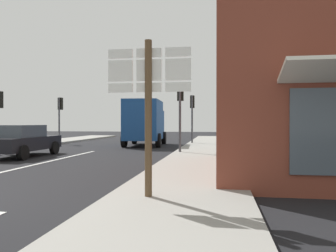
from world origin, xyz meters
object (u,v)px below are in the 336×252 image
traffic_light_far_right (192,108)px  traffic_light_far_left (60,110)px  delivery_truck (145,122)px  route_sign_post (149,101)px  sedan_far (22,140)px  traffic_light_near_right (180,101)px

traffic_light_far_right → traffic_light_far_left: bearing=-176.6°
delivery_truck → route_sign_post: size_ratio=1.60×
sedan_far → route_sign_post: route_sign_post is taller
sedan_far → delivery_truck: (4.00, 7.94, 0.89)m
delivery_truck → traffic_light_far_right: (3.09, 1.68, 0.96)m
traffic_light_far_left → traffic_light_far_right: bearing=3.4°
sedan_far → traffic_light_far_left: (-2.72, 9.04, 1.78)m
traffic_light_far_left → traffic_light_near_right: bearing=-34.2°
sedan_far → traffic_light_far_left: size_ratio=1.23×
sedan_far → delivery_truck: delivery_truck is taller
sedan_far → traffic_light_far_right: 12.09m
route_sign_post → traffic_light_far_right: 17.22m
traffic_light_far_right → traffic_light_near_right: traffic_light_near_right is taller
traffic_light_far_left → traffic_light_near_right: 11.86m
delivery_truck → traffic_light_far_right: traffic_light_far_right is taller
route_sign_post → delivery_truck: bearing=103.2°
traffic_light_near_right → route_sign_post: bearing=-86.8°
traffic_light_far_left → sedan_far: bearing=-73.2°
traffic_light_far_right → sedan_far: bearing=-126.4°
delivery_truck → route_sign_post: route_sign_post is taller
traffic_light_far_right → traffic_light_far_left: 9.82m
traffic_light_far_right → traffic_light_far_left: traffic_light_far_right is taller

